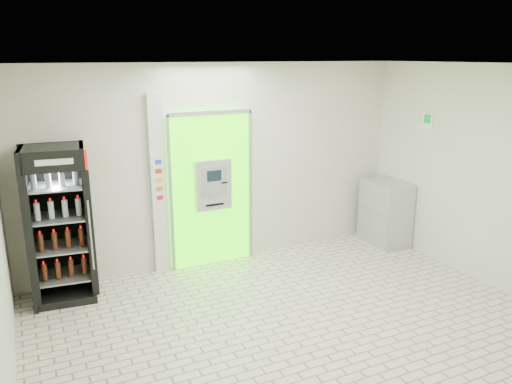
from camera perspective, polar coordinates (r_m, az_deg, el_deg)
ground at (r=6.00m, az=5.45°, el=-15.78°), size 6.00×6.00×0.00m
room_shell at (r=5.29m, az=5.96°, el=1.58°), size 6.00×6.00×6.00m
atm_assembly at (r=7.48m, az=-5.19°, el=0.41°), size 1.30×0.24×2.33m
pillar at (r=7.26m, az=-11.09°, el=0.76°), size 0.22×0.11×2.60m
beverage_cooler at (r=6.87m, az=-21.53°, el=-3.76°), size 0.83×0.77×2.02m
steel_cabinet at (r=8.67m, az=14.57°, el=-2.29°), size 0.56×0.82×1.07m
exit_sign at (r=8.16m, az=19.03°, el=7.70°), size 0.02×0.22×0.26m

